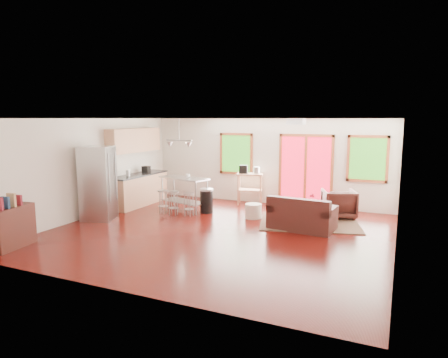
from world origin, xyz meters
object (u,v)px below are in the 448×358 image
at_px(armchair, 339,202).
at_px(island, 184,188).
at_px(coffee_table, 315,210).
at_px(loveseat, 302,216).
at_px(ottoman, 296,207).
at_px(rug, 309,222).
at_px(refrigerator, 98,183).
at_px(kitchen_cart, 249,178).

relative_size(armchair, island, 0.52).
bearing_deg(coffee_table, armchair, 55.65).
relative_size(loveseat, ottoman, 2.54).
bearing_deg(armchair, rug, 33.95).
relative_size(loveseat, refrigerator, 0.83).
distance_m(island, kitchen_cart, 2.06).
relative_size(loveseat, kitchen_cart, 1.31).
relative_size(rug, ottoman, 3.90).
bearing_deg(refrigerator, rug, 1.25).
height_order(coffee_table, island, island).
height_order(rug, loveseat, loveseat).
xyz_separation_m(island, kitchen_cart, (1.41, 1.49, 0.17)).
relative_size(ottoman, refrigerator, 0.32).
bearing_deg(kitchen_cart, rug, -33.90).
distance_m(ottoman, island, 3.18).
distance_m(rug, coffee_table, 0.36).
bearing_deg(kitchen_cart, refrigerator, -131.36).
bearing_deg(island, armchair, 11.74).
relative_size(coffee_table, armchair, 1.18).
bearing_deg(ottoman, refrigerator, -150.93).
distance_m(armchair, kitchen_cart, 2.85).
bearing_deg(armchair, kitchen_cart, -33.42).
height_order(refrigerator, island, refrigerator).
distance_m(rug, kitchen_cart, 2.73).
height_order(rug, coffee_table, coffee_table).
xyz_separation_m(coffee_table, armchair, (0.47, 0.69, 0.10)).
bearing_deg(rug, island, -179.42).
distance_m(rug, loveseat, 0.74).
xyz_separation_m(armchair, ottoman, (-1.10, -0.14, -0.21)).
bearing_deg(coffee_table, island, -177.33).
relative_size(armchair, refrigerator, 0.44).
bearing_deg(kitchen_cart, armchair, -12.77).
xyz_separation_m(loveseat, armchair, (0.63, 1.51, 0.10)).
bearing_deg(island, kitchen_cart, 46.50).
height_order(coffee_table, refrigerator, refrigerator).
bearing_deg(refrigerator, coffee_table, 2.16).
distance_m(coffee_table, refrigerator, 5.58).
relative_size(armchair, kitchen_cart, 0.70).
height_order(loveseat, refrigerator, refrigerator).
bearing_deg(loveseat, coffee_table, 84.89).
bearing_deg(loveseat, armchair, 73.04).
height_order(armchair, island, island).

